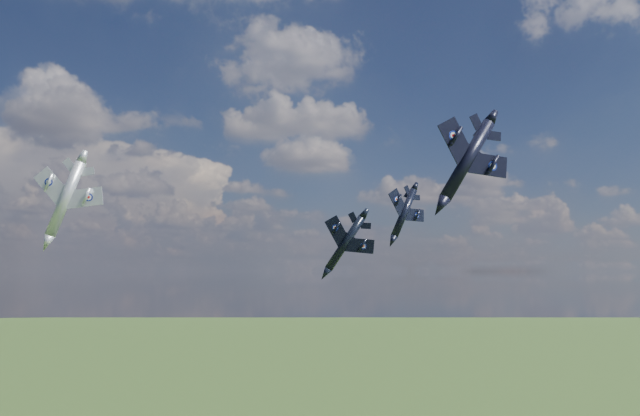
{
  "coord_description": "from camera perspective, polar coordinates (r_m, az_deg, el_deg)",
  "views": [
    {
      "loc": [
        -12.41,
        -77.61,
        73.53
      ],
      "look_at": [
        4.39,
        11.06,
        82.74
      ],
      "focal_mm": 35.0,
      "sensor_mm": 36.0,
      "label": 1
    }
  ],
  "objects": [
    {
      "name": "jet_high_navy",
      "position": [
        118.13,
        7.69,
        -0.45
      ],
      "size": [
        15.03,
        17.12,
        7.51
      ],
      "primitive_type": null,
      "rotation": [
        0.0,
        0.5,
        0.39
      ],
      "color": "black"
    },
    {
      "name": "jet_lead_navy",
      "position": [
        95.61,
        2.33,
        -3.22
      ],
      "size": [
        13.08,
        15.3,
        7.36
      ],
      "primitive_type": null,
      "rotation": [
        0.0,
        0.59,
        -0.35
      ],
      "color": "black"
    },
    {
      "name": "jet_left_silver",
      "position": [
        92.53,
        -22.25,
        0.81
      ],
      "size": [
        13.71,
        16.77,
        6.68
      ],
      "primitive_type": null,
      "rotation": [
        0.0,
        0.36,
        -0.19
      ],
      "color": "#B2B7BD"
    },
    {
      "name": "jet_right_navy",
      "position": [
        66.77,
        13.32,
        4.29
      ],
      "size": [
        11.09,
        14.54,
        7.67
      ],
      "primitive_type": null,
      "rotation": [
        0.0,
        0.58,
        0.11
      ],
      "color": "black"
    }
  ]
}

